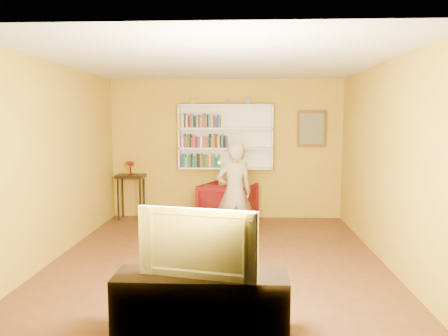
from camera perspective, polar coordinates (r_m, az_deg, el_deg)
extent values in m
cube|color=#4D2D18|center=(6.34, -0.75, -11.94)|extent=(5.30, 5.80, 0.12)
cube|color=#B08C20|center=(8.55, 0.26, 2.48)|extent=(5.30, 0.04, 2.70)
cube|color=#B08C20|center=(3.55, -3.25, -3.06)|extent=(5.30, 0.04, 2.70)
cube|color=#B08C20|center=(6.58, -20.90, 0.89)|extent=(0.04, 5.80, 2.70)
cube|color=#B08C20|center=(6.33, 20.22, 0.71)|extent=(0.04, 5.80, 2.70)
cube|color=silver|center=(6.07, -0.79, 13.94)|extent=(5.30, 5.80, 0.06)
cube|color=white|center=(8.50, 0.25, 4.14)|extent=(1.80, 0.03, 1.20)
cube|color=white|center=(8.45, -5.81, 4.10)|extent=(0.03, 0.28, 1.20)
cube|color=white|center=(8.38, 6.28, 4.07)|extent=(0.03, 0.28, 1.20)
cube|color=white|center=(8.41, 0.21, 0.02)|extent=(1.80, 0.28, 0.03)
cube|color=white|center=(8.38, 0.21, 2.61)|extent=(1.80, 0.28, 0.03)
cube|color=white|center=(8.36, 0.21, 5.20)|extent=(1.80, 0.28, 0.03)
cube|color=white|center=(8.37, 0.21, 8.22)|extent=(1.80, 0.28, 0.03)
cube|color=navy|center=(8.43, -5.57, 0.83)|extent=(0.03, 0.15, 0.22)
cube|color=#166527|center=(8.43, -5.36, 0.98)|extent=(0.03, 0.16, 0.26)
cube|color=#246985|center=(8.43, -5.13, 0.96)|extent=(0.03, 0.18, 0.25)
cube|color=orange|center=(8.42, -4.92, 0.78)|extent=(0.02, 0.16, 0.20)
cube|color=#246985|center=(8.41, -4.68, 0.86)|extent=(0.04, 0.15, 0.22)
cube|color=#166527|center=(8.40, -4.42, 0.90)|extent=(0.02, 0.14, 0.24)
cube|color=black|center=(8.40, -4.22, 0.99)|extent=(0.03, 0.16, 0.26)
cube|color=#166527|center=(8.42, -3.96, 0.80)|extent=(0.04, 0.19, 0.20)
cube|color=#246985|center=(8.41, -3.68, 0.86)|extent=(0.04, 0.19, 0.22)
cube|color=black|center=(8.39, -3.45, 0.98)|extent=(0.02, 0.16, 0.26)
cube|color=black|center=(8.38, -3.25, 0.94)|extent=(0.03, 0.14, 0.25)
cube|color=#A03D1D|center=(8.38, -2.96, 0.99)|extent=(0.04, 0.15, 0.26)
cube|color=#166527|center=(8.39, -2.70, 0.85)|extent=(0.03, 0.18, 0.22)
cube|color=#166527|center=(8.37, -2.43, 0.91)|extent=(0.04, 0.14, 0.24)
cube|color=#A03D1D|center=(8.37, -2.14, 0.84)|extent=(0.04, 0.15, 0.22)
cube|color=orange|center=(8.37, -1.82, 1.00)|extent=(0.04, 0.16, 0.27)
cube|color=#5A2570|center=(8.38, -1.54, 0.83)|extent=(0.02, 0.19, 0.22)
cube|color=#246985|center=(8.37, -1.32, 0.94)|extent=(0.03, 0.18, 0.25)
cube|color=#166527|center=(8.37, -1.03, 0.74)|extent=(0.04, 0.17, 0.19)
cube|color=#166527|center=(8.36, -0.70, 0.91)|extent=(0.04, 0.16, 0.24)
cube|color=#5A2570|center=(8.42, -5.60, 3.34)|extent=(0.02, 0.18, 0.19)
cube|color=silver|center=(8.40, -5.38, 3.43)|extent=(0.03, 0.17, 0.22)
cube|color=#5A2570|center=(8.40, -5.14, 3.58)|extent=(0.03, 0.17, 0.26)
cube|color=#A03D1D|center=(8.39, -4.92, 3.44)|extent=(0.03, 0.16, 0.22)
cube|color=#166527|center=(8.37, -4.64, 3.52)|extent=(0.04, 0.14, 0.24)
cube|color=black|center=(8.39, -4.36, 3.57)|extent=(0.03, 0.18, 0.26)
cube|color=#B31B1F|center=(8.38, -4.12, 3.36)|extent=(0.03, 0.17, 0.20)
cube|color=#A03D1D|center=(8.38, -3.85, 3.48)|extent=(0.04, 0.18, 0.23)
cube|color=navy|center=(8.38, -3.57, 3.38)|extent=(0.03, 0.19, 0.20)
cube|color=#A03D1D|center=(8.36, -3.28, 3.37)|extent=(0.04, 0.15, 0.20)
cube|color=silver|center=(8.37, -2.95, 3.49)|extent=(0.04, 0.19, 0.23)
cube|color=#A03D1D|center=(8.36, -2.62, 3.44)|extent=(0.04, 0.17, 0.22)
cube|color=#A03D1D|center=(8.35, -2.35, 3.37)|extent=(0.03, 0.16, 0.20)
cube|color=#246985|center=(8.35, -2.10, 3.42)|extent=(0.03, 0.17, 0.22)
cube|color=black|center=(8.34, -1.82, 3.58)|extent=(0.04, 0.16, 0.26)
cube|color=#B16723|center=(8.34, -1.53, 3.39)|extent=(0.04, 0.17, 0.20)
cube|color=#A03D1D|center=(8.34, -1.27, 3.56)|extent=(0.03, 0.17, 0.26)
cube|color=black|center=(8.35, -0.99, 3.56)|extent=(0.04, 0.19, 0.25)
cube|color=orange|center=(8.34, -0.69, 3.46)|extent=(0.04, 0.18, 0.22)
cube|color=black|center=(8.34, -0.41, 3.51)|extent=(0.03, 0.19, 0.24)
cube|color=#246985|center=(8.34, -0.21, 3.58)|extent=(0.03, 0.18, 0.26)
cube|color=black|center=(8.33, 0.08, 3.47)|extent=(0.04, 0.18, 0.23)
cube|color=navy|center=(8.34, 0.35, 3.44)|extent=(0.03, 0.19, 0.22)
cube|color=#B16723|center=(8.39, -5.63, 6.05)|extent=(0.03, 0.15, 0.23)
cube|color=silver|center=(8.40, -5.36, 6.11)|extent=(0.04, 0.19, 0.24)
cube|color=black|center=(8.38, -5.09, 6.17)|extent=(0.03, 0.16, 0.26)
cube|color=silver|center=(8.39, -4.82, 6.10)|extent=(0.03, 0.18, 0.24)
cube|color=black|center=(8.38, -4.58, 6.02)|extent=(0.03, 0.17, 0.22)
cube|color=#B31B1F|center=(8.37, -4.32, 6.18)|extent=(0.04, 0.17, 0.26)
cube|color=#246985|center=(8.37, -4.08, 6.14)|extent=(0.03, 0.18, 0.25)
cube|color=black|center=(8.37, -3.79, 6.03)|extent=(0.04, 0.18, 0.22)
cube|color=orange|center=(8.36, -3.49, 6.00)|extent=(0.03, 0.18, 0.21)
cube|color=navy|center=(8.34, -3.25, 6.12)|extent=(0.04, 0.15, 0.24)
cube|color=#B16723|center=(8.35, -2.94, 5.98)|extent=(0.04, 0.17, 0.20)
cube|color=#5A2570|center=(8.34, -2.69, 6.19)|extent=(0.02, 0.15, 0.26)
cube|color=#166527|center=(8.35, -2.50, 6.22)|extent=(0.02, 0.18, 0.27)
cube|color=#A03D1D|center=(8.33, -2.33, 6.06)|extent=(0.02, 0.15, 0.22)
cube|color=black|center=(8.33, -2.13, 6.13)|extent=(0.02, 0.15, 0.24)
cube|color=#246985|center=(8.34, -1.86, 6.08)|extent=(0.04, 0.18, 0.23)
cube|color=orange|center=(8.32, -1.57, 6.16)|extent=(0.03, 0.15, 0.25)
cube|color=#5A2570|center=(8.32, -1.28, 6.05)|extent=(0.03, 0.15, 0.22)
cube|color=#166527|center=(8.33, -1.05, 5.95)|extent=(0.02, 0.17, 0.19)
cube|color=navy|center=(8.34, -0.84, 6.10)|extent=(0.03, 0.19, 0.23)
cube|color=#5A2570|center=(8.32, -0.64, 6.13)|extent=(0.02, 0.15, 0.24)
cube|color=#166527|center=(8.33, -0.44, 6.04)|extent=(0.03, 0.18, 0.22)
cube|color=silver|center=(8.32, -0.25, 6.11)|extent=(0.02, 0.17, 0.24)
cube|color=#A6932F|center=(8.42, -4.02, 8.64)|extent=(0.07, 0.07, 0.10)
cube|color=#903041|center=(8.37, 0.52, 8.64)|extent=(0.07, 0.07, 0.10)
cube|color=slate|center=(8.36, 3.18, 8.73)|extent=(0.09, 0.09, 0.12)
cube|color=#503917|center=(8.57, 11.38, 5.04)|extent=(0.55, 0.04, 0.70)
cube|color=#7D755B|center=(8.54, 11.40, 5.04)|extent=(0.45, 0.02, 0.58)
cylinder|color=black|center=(8.59, -13.66, -4.03)|extent=(0.04, 0.04, 0.81)
cylinder|color=black|center=(8.48, -10.89, -4.10)|extent=(0.04, 0.04, 0.81)
cylinder|color=black|center=(8.88, -13.10, -3.68)|extent=(0.04, 0.04, 0.81)
cylinder|color=black|center=(8.77, -10.41, -3.73)|extent=(0.04, 0.04, 0.81)
cube|color=black|center=(8.61, -12.09, -1.03)|extent=(0.53, 0.41, 0.06)
cylinder|color=maroon|center=(8.61, -12.09, -0.77)|extent=(0.11, 0.11, 0.02)
cylinder|color=maroon|center=(8.60, -12.11, -0.23)|extent=(0.03, 0.03, 0.14)
ellipsoid|color=maroon|center=(8.58, -12.12, 0.56)|extent=(0.15, 0.15, 0.10)
cylinder|color=#FFE6AE|center=(8.57, -11.63, 0.52)|extent=(0.01, 0.01, 0.11)
cylinder|color=#FFE6AE|center=(8.61, -11.64, 0.55)|extent=(0.01, 0.01, 0.11)
cylinder|color=#FFE6AE|center=(8.64, -11.80, 0.57)|extent=(0.01, 0.01, 0.11)
cylinder|color=#FFE6AE|center=(8.66, -12.07, 0.57)|extent=(0.01, 0.01, 0.11)
cylinder|color=#FFE6AE|center=(8.65, -12.34, 0.56)|extent=(0.01, 0.01, 0.11)
cylinder|color=#FFE6AE|center=(8.62, -12.55, 0.54)|extent=(0.01, 0.01, 0.11)
cylinder|color=#FFE6AE|center=(8.58, -12.63, 0.51)|extent=(0.01, 0.01, 0.11)
cylinder|color=#FFE6AE|center=(8.54, -12.54, 0.48)|extent=(0.01, 0.01, 0.11)
cylinder|color=#FFE6AE|center=(8.52, -12.32, 0.47)|extent=(0.01, 0.01, 0.11)
cylinder|color=#FFE6AE|center=(8.51, -12.04, 0.47)|extent=(0.01, 0.01, 0.11)
cylinder|color=#FFE6AE|center=(8.53, -11.78, 0.49)|extent=(0.01, 0.01, 0.11)
imported|color=#44040A|center=(7.82, 0.54, -4.87)|extent=(1.12, 1.14, 0.81)
imported|color=#7B695A|center=(6.86, 1.36, -3.21)|extent=(0.65, 0.50, 1.58)
cube|color=white|center=(6.43, -0.57, 0.77)|extent=(0.04, 0.15, 0.04)
cube|color=black|center=(4.12, -3.00, -17.30)|extent=(1.55, 0.47, 0.55)
imported|color=black|center=(3.92, -3.05, -9.43)|extent=(1.08, 0.37, 0.62)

